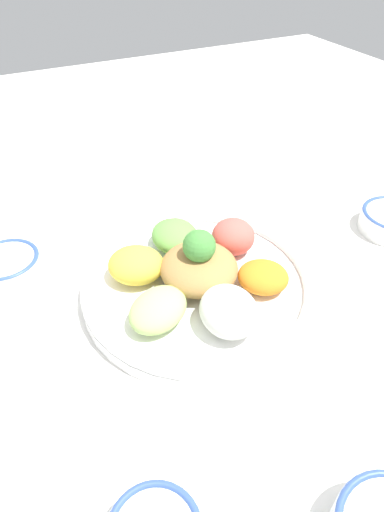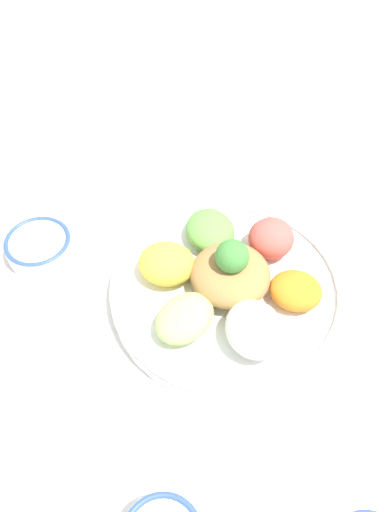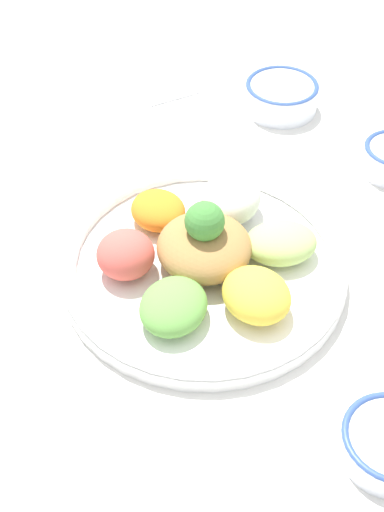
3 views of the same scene
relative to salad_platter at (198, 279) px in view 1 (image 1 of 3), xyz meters
name	(u,v)px [view 1 (image 1 of 3)]	position (x,y,z in m)	size (l,w,h in m)	color
ground_plane	(172,284)	(0.03, -0.03, -0.03)	(2.40, 2.40, 0.00)	white
salad_platter	(198,279)	(0.00, 0.00, 0.00)	(0.35, 0.35, 0.11)	white
sauce_bowl_red	(7,265)	(0.26, -0.17, -0.01)	(0.10, 0.10, 0.03)	white
serving_spoon_extra	(174,178)	(-0.11, -0.33, -0.02)	(0.09, 0.12, 0.01)	silver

